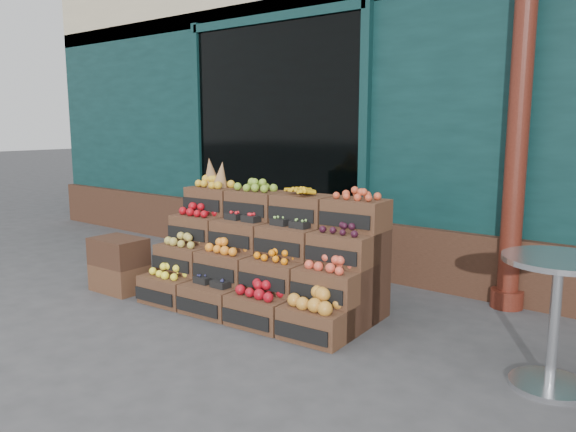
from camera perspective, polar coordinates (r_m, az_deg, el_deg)
The scene contains 6 objects.
ground at distance 4.25m, azimuth -3.88°, elevation -12.92°, with size 60.00×60.00×0.00m, color #3B3B3D.
shop_facade at distance 8.46m, azimuth 20.76°, elevation 14.18°, with size 12.00×6.24×4.80m.
crate_display at distance 4.97m, azimuth -2.37°, elevation -4.74°, with size 2.11×1.14×1.28m.
spare_crates at distance 5.69m, azimuth -16.78°, elevation -4.73°, with size 0.53×0.38×0.52m.
bistro_table at distance 3.79m, azimuth 25.54°, elevation -8.37°, with size 0.66×0.66×0.83m.
shopkeeper at distance 6.84m, azimuth 3.36°, elevation 3.72°, with size 0.68×0.45×1.86m, color #164E25.
Camera 1 is at (2.66, -2.89, 1.62)m, focal length 35.00 mm.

